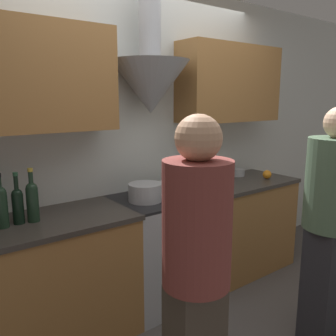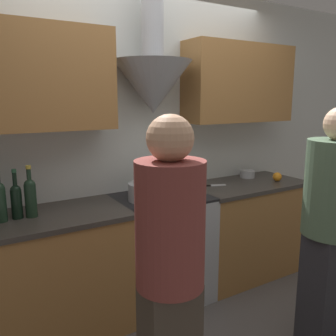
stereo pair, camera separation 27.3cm
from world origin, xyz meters
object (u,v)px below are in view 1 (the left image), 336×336
object	(u,v)px
wine_bottle_6	(18,204)
saucepan	(237,172)
stove_range	(161,248)
orange_fruit	(267,174)
wine_bottle_5	(1,205)
mixing_bowl	(173,187)
wine_bottle_7	(32,200)
person_foreground_left	(196,271)
stock_pot	(145,192)
person_foreground_right	(332,218)

from	to	relation	value
wine_bottle_6	saucepan	world-z (taller)	wine_bottle_6
stove_range	saucepan	xyz separation A→B (m)	(1.08, 0.16, 0.48)
stove_range	orange_fruit	world-z (taller)	orange_fruit
wine_bottle_5	mixing_bowl	bearing A→B (deg)	0.97
wine_bottle_7	person_foreground_left	xyz separation A→B (m)	(0.39, -1.13, -0.14)
wine_bottle_5	wine_bottle_7	size ratio (longest dim) A/B	0.97
wine_bottle_5	stock_pot	xyz separation A→B (m)	(1.01, -0.05, -0.08)
mixing_bowl	saucepan	world-z (taller)	mixing_bowl
wine_bottle_7	orange_fruit	size ratio (longest dim) A/B	4.15
orange_fruit	wine_bottle_6	bearing A→B (deg)	176.56
stock_pot	orange_fruit	bearing A→B (deg)	-3.26
saucepan	person_foreground_right	distance (m)	1.33
person_foreground_right	orange_fruit	bearing A→B (deg)	59.24
stock_pot	wine_bottle_7	bearing A→B (deg)	176.90
orange_fruit	person_foreground_right	distance (m)	1.15
stove_range	mixing_bowl	distance (m)	0.51
stock_pot	mixing_bowl	distance (m)	0.34
stock_pot	person_foreground_left	distance (m)	1.18
wine_bottle_5	orange_fruit	xyz separation A→B (m)	(2.39, -0.12, -0.10)
wine_bottle_6	saucepan	size ratio (longest dim) A/B	2.29
stock_pot	person_foreground_right	size ratio (longest dim) A/B	0.16
wine_bottle_6	mixing_bowl	distance (m)	1.24
mixing_bowl	person_foreground_right	xyz separation A→B (m)	(0.46, -1.13, -0.05)
stove_range	wine_bottle_7	world-z (taller)	wine_bottle_7
wine_bottle_7	orange_fruit	bearing A→B (deg)	-3.20
mixing_bowl	stock_pot	bearing A→B (deg)	-168.15
wine_bottle_6	wine_bottle_7	world-z (taller)	wine_bottle_7
person_foreground_right	wine_bottle_6	bearing A→B (deg)	146.59
stock_pot	mixing_bowl	size ratio (longest dim) A/B	1.03
wine_bottle_5	wine_bottle_6	distance (m)	0.10
person_foreground_right	person_foreground_left	bearing A→B (deg)	-178.87
person_foreground_left	saucepan	bearing A→B (deg)	37.14
mixing_bowl	saucepan	size ratio (longest dim) A/B	1.76
person_foreground_left	person_foreground_right	distance (m)	1.23
wine_bottle_6	orange_fruit	xyz separation A→B (m)	(2.29, -0.14, -0.09)
wine_bottle_6	wine_bottle_7	xyz separation A→B (m)	(0.09, -0.01, 0.01)
person_foreground_right	wine_bottle_5	bearing A→B (deg)	148.38
wine_bottle_5	person_foreground_right	bearing A→B (deg)	-31.62
wine_bottle_5	wine_bottle_6	xyz separation A→B (m)	(0.10, 0.01, -0.01)
mixing_bowl	orange_fruit	distance (m)	1.06
stock_pot	orange_fruit	xyz separation A→B (m)	(1.38, -0.08, -0.03)
stove_range	stock_pot	bearing A→B (deg)	-170.09
orange_fruit	person_foreground_left	distance (m)	2.08
wine_bottle_6	stock_pot	xyz separation A→B (m)	(0.91, -0.06, -0.06)
stove_range	orange_fruit	bearing A→B (deg)	-5.04
mixing_bowl	saucepan	bearing A→B (deg)	7.24
mixing_bowl	orange_fruit	bearing A→B (deg)	-7.98
wine_bottle_6	person_foreground_left	xyz separation A→B (m)	(0.48, -1.15, -0.13)
stove_range	wine_bottle_5	distance (m)	1.31
stove_range	person_foreground_left	bearing A→B (deg)	-118.35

